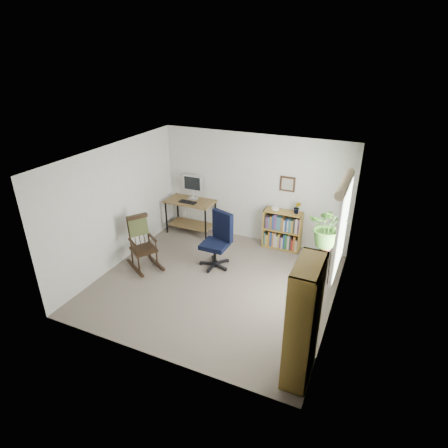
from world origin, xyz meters
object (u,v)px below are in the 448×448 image
at_px(office_chair, 215,241).
at_px(rocking_chair, 143,243).
at_px(low_bookshelf, 282,230).
at_px(desk, 191,217).
at_px(tall_bookshelf, 303,322).

relative_size(office_chair, rocking_chair, 1.06).
bearing_deg(rocking_chair, office_chair, -30.61).
bearing_deg(low_bookshelf, desk, -176.82).
bearing_deg(tall_bookshelf, rocking_chair, 157.81).
bearing_deg(desk, rocking_chair, -93.46).
distance_m(desk, low_bookshelf, 2.16).
xyz_separation_m(desk, rocking_chair, (-0.11, -1.74, 0.14)).
bearing_deg(rocking_chair, tall_bookshelf, -77.99).
height_order(desk, office_chair, office_chair).
bearing_deg(office_chair, tall_bookshelf, -22.99).
bearing_deg(office_chair, desk, 154.75).
xyz_separation_m(low_bookshelf, tall_bookshelf, (1.19, -3.27, 0.43)).
distance_m(rocking_chair, low_bookshelf, 2.94).
bearing_deg(low_bookshelf, rocking_chair, -140.57).
relative_size(office_chair, tall_bookshelf, 0.66).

